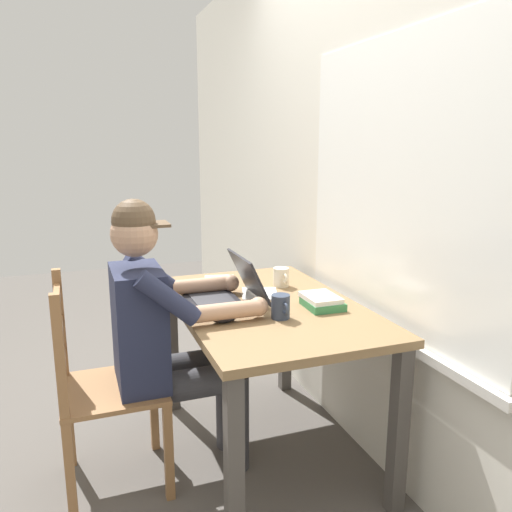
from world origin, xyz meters
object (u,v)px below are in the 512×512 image
(desk, at_px, (267,325))
(coffee_mug_white, at_px, (281,277))
(laptop, at_px, (228,292))
(computer_mouse, at_px, (224,318))
(landscape_photo_print, at_px, (270,295))
(wooden_chair, at_px, (99,387))
(seated_person, at_px, (164,328))
(book_stack_main, at_px, (322,302))
(coffee_mug_dark, at_px, (281,307))

(desk, height_order, coffee_mug_white, coffee_mug_white)
(laptop, xyz_separation_m, computer_mouse, (0.24, -0.09, -0.03))
(computer_mouse, height_order, landscape_photo_print, computer_mouse)
(wooden_chair, bearing_deg, seated_person, 90.00)
(computer_mouse, bearing_deg, book_stack_main, 94.45)
(seated_person, bearing_deg, book_stack_main, 76.96)
(laptop, height_order, landscape_photo_print, laptop)
(coffee_mug_dark, distance_m, book_stack_main, 0.24)
(laptop, bearing_deg, desk, 69.44)
(desk, xyz_separation_m, coffee_mug_white, (-0.23, 0.17, 0.15))
(coffee_mug_dark, bearing_deg, wooden_chair, -107.17)
(wooden_chair, bearing_deg, computer_mouse, 68.85)
(seated_person, bearing_deg, landscape_photo_print, 99.63)
(computer_mouse, bearing_deg, landscape_photo_print, 131.94)
(laptop, xyz_separation_m, book_stack_main, (0.20, 0.37, -0.02))
(seated_person, relative_size, book_stack_main, 6.42)
(seated_person, relative_size, coffee_mug_white, 10.53)
(desk, bearing_deg, coffee_mug_white, 144.23)
(coffee_mug_dark, height_order, landscape_photo_print, coffee_mug_dark)
(laptop, relative_size, computer_mouse, 3.30)
(wooden_chair, bearing_deg, desk, 88.83)
(desk, height_order, laptop, laptop)
(landscape_photo_print, bearing_deg, desk, -45.86)
(wooden_chair, distance_m, coffee_mug_dark, 0.83)
(wooden_chair, bearing_deg, coffee_mug_dark, 72.83)
(computer_mouse, bearing_deg, coffee_mug_white, 134.16)
(computer_mouse, relative_size, book_stack_main, 0.52)
(coffee_mug_dark, xyz_separation_m, book_stack_main, (-0.07, 0.22, -0.02))
(landscape_photo_print, bearing_deg, seated_person, -97.14)
(desk, distance_m, laptop, 0.23)
(seated_person, height_order, book_stack_main, seated_person)
(wooden_chair, xyz_separation_m, coffee_mug_white, (-0.22, 0.91, 0.34))
(coffee_mug_dark, bearing_deg, seated_person, -116.81)
(desk, relative_size, wooden_chair, 1.31)
(desk, relative_size, coffee_mug_dark, 10.56)
(coffee_mug_white, height_order, landscape_photo_print, coffee_mug_white)
(desk, bearing_deg, book_stack_main, 55.78)
(seated_person, height_order, coffee_mug_white, seated_person)
(coffee_mug_white, bearing_deg, coffee_mug_dark, -23.04)
(coffee_mug_white, height_order, coffee_mug_dark, coffee_mug_dark)
(desk, distance_m, coffee_mug_dark, 0.26)
(seated_person, xyz_separation_m, book_stack_main, (0.15, 0.66, 0.09))
(laptop, bearing_deg, coffee_mug_white, 117.43)
(wooden_chair, xyz_separation_m, landscape_photo_print, (-0.09, 0.80, 0.29))
(landscape_photo_print, bearing_deg, computer_mouse, -64.83)
(laptop, bearing_deg, seated_person, -81.26)
(book_stack_main, bearing_deg, landscape_photo_print, -148.76)
(book_stack_main, bearing_deg, laptop, -118.58)
(book_stack_main, relative_size, landscape_photo_print, 1.48)
(desk, height_order, computer_mouse, computer_mouse)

